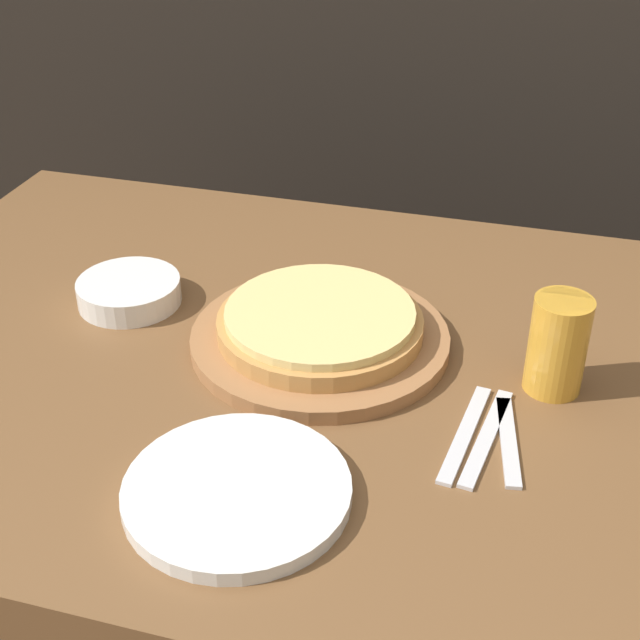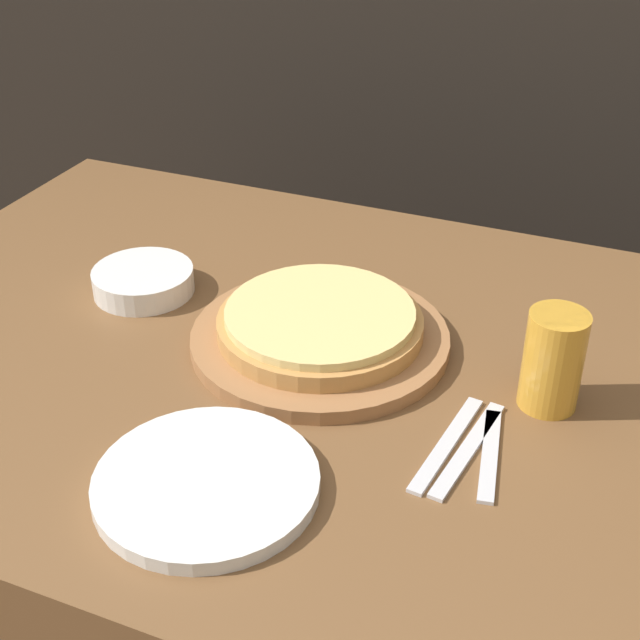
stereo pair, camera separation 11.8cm
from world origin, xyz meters
TOP-DOWN VIEW (x-y plane):
  - dining_table at (0.00, 0.00)m, footprint 1.43×0.93m
  - pizza_on_board at (-0.03, 0.03)m, footprint 0.35×0.35m
  - beer_glass at (0.27, 0.01)m, footprint 0.07×0.07m
  - dinner_plate at (-0.04, -0.28)m, footprint 0.25×0.25m
  - side_bowl at (-0.33, 0.06)m, footprint 0.15×0.15m
  - fork at (0.18, -0.11)m, footprint 0.04×0.19m
  - dinner_knife at (0.21, -0.11)m, footprint 0.04×0.19m
  - spoon at (0.23, -0.11)m, footprint 0.04×0.16m

SIDE VIEW (x-z plane):
  - dining_table at x=0.00m, z-range 0.00..0.73m
  - fork at x=0.18m, z-range 0.73..0.74m
  - dinner_knife at x=0.21m, z-range 0.73..0.74m
  - spoon at x=0.23m, z-range 0.73..0.74m
  - dinner_plate at x=-0.04m, z-range 0.73..0.75m
  - side_bowl at x=-0.33m, z-range 0.73..0.77m
  - pizza_on_board at x=-0.03m, z-range 0.73..0.78m
  - beer_glass at x=0.27m, z-range 0.74..0.86m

